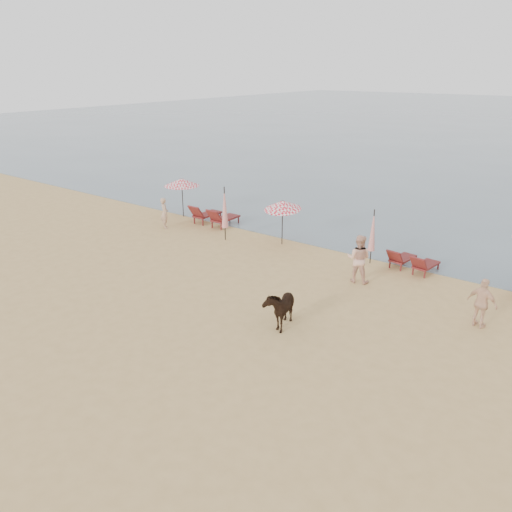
{
  "coord_description": "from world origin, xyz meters",
  "views": [
    {
      "loc": [
        10.55,
        -9.28,
        7.89
      ],
      "look_at": [
        0.0,
        5.0,
        1.1
      ],
      "focal_mm": 35.0,
      "sensor_mm": 36.0,
      "label": 1
    }
  ],
  "objects": [
    {
      "name": "beachgoer_right_a",
      "position": [
        3.12,
        7.42,
        0.96
      ],
      "size": [
        1.07,
        0.91,
        1.91
      ],
      "primitive_type": "imported",
      "rotation": [
        0.0,
        0.0,
        3.36
      ],
      "color": "#DCA389",
      "rests_on": "ground"
    },
    {
      "name": "cow",
      "position": [
        2.64,
        2.73,
        0.67
      ],
      "size": [
        1.13,
        1.71,
        1.33
      ],
      "primitive_type": "imported",
      "rotation": [
        0.0,
        0.0,
        0.28
      ],
      "color": "black",
      "rests_on": "ground"
    },
    {
      "name": "lounger_cluster_left",
      "position": [
        -6.31,
        9.72,
        0.5
      ],
      "size": [
        2.02,
        1.94,
        0.72
      ],
      "rotation": [
        0.0,
        0.0,
        -0.0
      ],
      "color": "maroon",
      "rests_on": "ground"
    },
    {
      "name": "beachgoer_right_b",
      "position": [
        7.86,
        6.45,
        0.83
      ],
      "size": [
        1.05,
        0.63,
        1.67
      ],
      "primitive_type": "imported",
      "rotation": [
        0.0,
        0.0,
        2.9
      ],
      "color": "#E4B28E",
      "rests_on": "ground"
    },
    {
      "name": "beachgoer_left",
      "position": [
        -7.95,
        7.84,
        0.8
      ],
      "size": [
        0.69,
        0.63,
        1.59
      ],
      "primitive_type": "imported",
      "rotation": [
        0.0,
        0.0,
        2.6
      ],
      "color": "tan",
      "rests_on": "ground"
    },
    {
      "name": "umbrella_closed_right",
      "position": [
        2.71,
        9.53,
        1.46
      ],
      "size": [
        0.29,
        0.29,
        2.38
      ],
      "rotation": [
        0.0,
        0.0,
        0.23
      ],
      "color": "black",
      "rests_on": "ground"
    },
    {
      "name": "lounger_cluster_right",
      "position": [
        4.41,
        9.78,
        0.41
      ],
      "size": [
        1.86,
        1.81,
        0.6
      ],
      "rotation": [
        0.0,
        0.0,
        -0.14
      ],
      "color": "maroon",
      "rests_on": "ground"
    },
    {
      "name": "umbrella_closed_left",
      "position": [
        -4.22,
        8.21,
        1.61
      ],
      "size": [
        0.32,
        0.32,
        2.62
      ],
      "rotation": [
        0.0,
        0.0,
        0.33
      ],
      "color": "black",
      "rests_on": "ground"
    },
    {
      "name": "umbrella_open_left_b",
      "position": [
        -1.67,
        9.32,
        1.9
      ],
      "size": [
        1.72,
        1.76,
        2.2
      ],
      "rotation": [
        0.0,
        0.0,
        0.28
      ],
      "color": "black",
      "rests_on": "ground"
    },
    {
      "name": "umbrella_open_left_a",
      "position": [
        -8.67,
        9.9,
        1.94
      ],
      "size": [
        1.9,
        1.9,
        2.16
      ],
      "rotation": [
        0.0,
        0.0,
        -0.08
      ],
      "color": "black",
      "rests_on": "ground"
    },
    {
      "name": "ground",
      "position": [
        0.0,
        0.0,
        0.0
      ],
      "size": [
        120.0,
        120.0,
        0.0
      ],
      "primitive_type": "plane",
      "color": "tan",
      "rests_on": "ground"
    }
  ]
}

